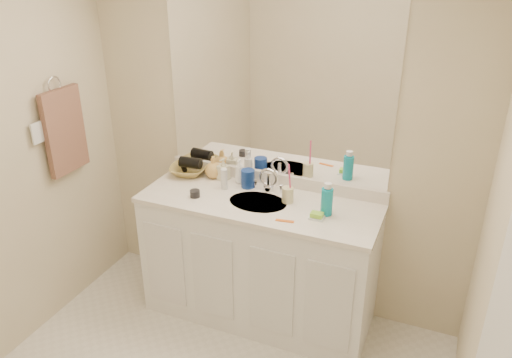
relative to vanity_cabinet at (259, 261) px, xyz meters
name	(u,v)px	position (x,y,z in m)	size (l,w,h in m)	color
wall_back	(275,138)	(0.00, 0.28, 0.77)	(2.60, 0.02, 2.40)	beige
wall_right	(499,314)	(1.30, -1.02, 0.77)	(0.02, 2.60, 2.40)	beige
vanity_cabinet	(259,261)	(0.00, 0.00, 0.00)	(1.50, 0.55, 0.85)	white
countertop	(259,203)	(0.00, 0.00, 0.44)	(1.52, 0.57, 0.03)	silver
backsplash	(274,179)	(0.00, 0.26, 0.50)	(1.52, 0.03, 0.08)	silver
sink_basin	(258,204)	(0.00, -0.02, 0.44)	(0.37, 0.37, 0.02)	#B3AC9D
faucet	(269,182)	(0.00, 0.16, 0.51)	(0.02, 0.02, 0.11)	silver
mirror	(276,84)	(0.00, 0.27, 1.14)	(1.48, 0.01, 1.20)	white
blue_mug	(248,179)	(-0.14, 0.15, 0.52)	(0.09, 0.09, 0.12)	navy
tan_cup	(288,195)	(0.17, 0.05, 0.50)	(0.07, 0.07, 0.10)	beige
toothbrush	(290,180)	(0.18, 0.05, 0.60)	(0.01, 0.01, 0.22)	#EE3E79
mouthwash_bottle	(327,202)	(0.43, -0.01, 0.54)	(0.07, 0.07, 0.17)	#0D8EA4
soap_dish	(317,218)	(0.40, -0.08, 0.46)	(0.09, 0.07, 0.01)	white
green_soap	(317,215)	(0.40, -0.08, 0.48)	(0.07, 0.05, 0.03)	#8FD433
orange_comb	(285,221)	(0.24, -0.18, 0.46)	(0.11, 0.02, 0.00)	#DA5E16
dark_jar	(195,194)	(-0.40, -0.11, 0.48)	(0.06, 0.06, 0.04)	black
extra_white_bottle	(224,179)	(-0.28, 0.07, 0.52)	(0.04, 0.04, 0.14)	silver
soap_bottle_white	(240,171)	(-0.22, 0.19, 0.54)	(0.07, 0.07, 0.17)	white
soap_bottle_cream	(223,169)	(-0.34, 0.20, 0.53)	(0.07, 0.07, 0.15)	beige
soap_bottle_yellow	(214,167)	(-0.42, 0.20, 0.53)	(0.12, 0.12, 0.15)	tan
wicker_basket	(189,170)	(-0.61, 0.18, 0.49)	(0.25, 0.25, 0.06)	olive
hair_dryer	(191,163)	(-0.59, 0.18, 0.54)	(0.08, 0.08, 0.15)	black
towel_ring	(54,85)	(-1.27, -0.25, 1.12)	(0.11, 0.11, 0.01)	silver
hand_towel	(65,131)	(-1.25, -0.25, 0.82)	(0.04, 0.32, 0.55)	brown
switch_plate	(37,133)	(-1.27, -0.45, 0.88)	(0.01, 0.09, 0.13)	white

